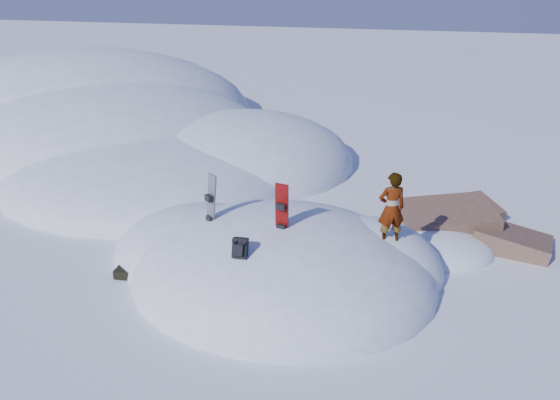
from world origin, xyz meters
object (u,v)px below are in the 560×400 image
(backpack, at_px, (240,248))
(person, at_px, (391,209))
(snowboard_dark, at_px, (210,211))
(snowboard_red, at_px, (282,219))

(backpack, xyz_separation_m, person, (2.76, 1.87, 0.39))
(snowboard_dark, bearing_deg, backpack, -10.12)
(backpack, bearing_deg, person, 29.79)
(snowboard_red, distance_m, person, 2.34)
(person, bearing_deg, snowboard_red, -5.64)
(backpack, bearing_deg, snowboard_dark, 125.83)
(snowboard_dark, relative_size, backpack, 3.56)
(backpack, relative_size, person, 0.30)
(snowboard_red, relative_size, backpack, 3.34)
(snowboard_red, relative_size, snowboard_dark, 0.94)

